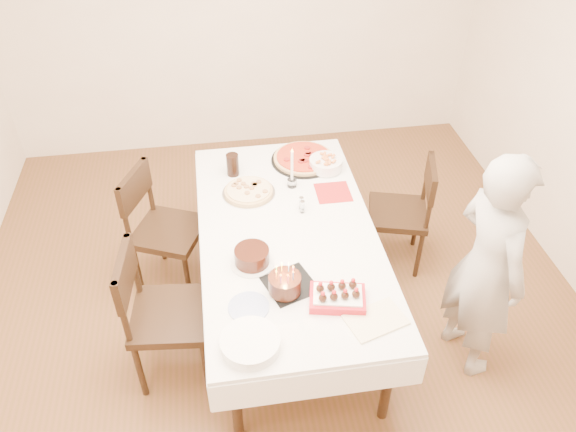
{
  "coord_description": "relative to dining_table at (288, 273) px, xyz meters",
  "views": [
    {
      "loc": [
        -0.36,
        -2.62,
        3.15
      ],
      "look_at": [
        0.07,
        0.11,
        0.88
      ],
      "focal_mm": 35.0,
      "sensor_mm": 36.0,
      "label": 1
    }
  ],
  "objects": [
    {
      "name": "floor",
      "position": [
        -0.07,
        -0.11,
        -0.38
      ],
      "size": [
        5.0,
        5.0,
        0.0
      ],
      "primitive_type": "plane",
      "color": "brown",
      "rests_on": "ground"
    },
    {
      "name": "wall_back",
      "position": [
        -0.07,
        2.39,
        0.98
      ],
      "size": [
        4.5,
        0.04,
        2.7
      ],
      "primitive_type": "cube",
      "color": "#F2E4CC",
      "rests_on": "floor"
    },
    {
      "name": "dining_table",
      "position": [
        0.0,
        0.0,
        0.0
      ],
      "size": [
        1.83,
        2.41,
        0.75
      ],
      "primitive_type": "cube",
      "rotation": [
        0.0,
        0.0,
        -0.36
      ],
      "color": "white",
      "rests_on": "floor"
    },
    {
      "name": "chair_right_savory",
      "position": [
        0.91,
        0.41,
        0.09
      ],
      "size": [
        0.58,
        0.58,
        0.92
      ],
      "primitive_type": null,
      "rotation": [
        0.0,
        0.0,
        -0.28
      ],
      "color": "black",
      "rests_on": "floor"
    },
    {
      "name": "chair_left_savory",
      "position": [
        -0.8,
        0.43,
        0.11
      ],
      "size": [
        0.66,
        0.66,
        0.98
      ],
      "primitive_type": null,
      "rotation": [
        0.0,
        0.0,
        2.73
      ],
      "color": "black",
      "rests_on": "floor"
    },
    {
      "name": "chair_left_dessert",
      "position": [
        -0.78,
        -0.38,
        0.13
      ],
      "size": [
        0.57,
        0.57,
        1.01
      ],
      "primitive_type": null,
      "rotation": [
        0.0,
        0.0,
        3.04
      ],
      "color": "black",
      "rests_on": "floor"
    },
    {
      "name": "person",
      "position": [
        1.11,
        -0.55,
        0.42
      ],
      "size": [
        0.5,
        0.65,
        1.59
      ],
      "primitive_type": "imported",
      "rotation": [
        0.0,
        0.0,
        1.79
      ],
      "color": "#B2AEA8",
      "rests_on": "floor"
    },
    {
      "name": "pizza_white",
      "position": [
        -0.21,
        0.45,
        0.4
      ],
      "size": [
        0.45,
        0.45,
        0.04
      ],
      "primitive_type": "cylinder",
      "rotation": [
        0.0,
        0.0,
        -0.22
      ],
      "color": "beige",
      "rests_on": "dining_table"
    },
    {
      "name": "pizza_pepperoni",
      "position": [
        0.25,
        0.8,
        0.4
      ],
      "size": [
        0.63,
        0.63,
        0.04
      ],
      "primitive_type": "cylinder",
      "rotation": [
        0.0,
        0.0,
        0.32
      ],
      "color": "red",
      "rests_on": "dining_table"
    },
    {
      "name": "red_placemat",
      "position": [
        0.38,
        0.37,
        0.38
      ],
      "size": [
        0.25,
        0.25,
        0.01
      ],
      "primitive_type": "cube",
      "rotation": [
        0.0,
        0.0,
        -0.01
      ],
      "color": "#B21E1E",
      "rests_on": "dining_table"
    },
    {
      "name": "pasta_bowl",
      "position": [
        0.39,
        0.67,
        0.42
      ],
      "size": [
        0.25,
        0.25,
        0.08
      ],
      "primitive_type": "cylinder",
      "rotation": [
        0.0,
        0.0,
        0.03
      ],
      "color": "white",
      "rests_on": "dining_table"
    },
    {
      "name": "taper_candle",
      "position": [
        0.1,
        0.49,
        0.54
      ],
      "size": [
        0.09,
        0.09,
        0.32
      ],
      "primitive_type": "cylinder",
      "rotation": [
        0.0,
        0.0,
        0.38
      ],
      "color": "white",
      "rests_on": "dining_table"
    },
    {
      "name": "shaker_pair",
      "position": [
        0.13,
        0.19,
        0.42
      ],
      "size": [
        0.09,
        0.09,
        0.09
      ],
      "primitive_type": null,
      "rotation": [
        0.0,
        0.0,
        0.15
      ],
      "color": "white",
      "rests_on": "dining_table"
    },
    {
      "name": "cola_glass",
      "position": [
        -0.3,
        0.71,
        0.46
      ],
      "size": [
        0.1,
        0.1,
        0.17
      ],
      "primitive_type": "cylinder",
      "rotation": [
        0.0,
        0.0,
        -0.09
      ],
      "color": "black",
      "rests_on": "dining_table"
    },
    {
      "name": "layer_cake",
      "position": [
        -0.26,
        -0.26,
        0.43
      ],
      "size": [
        0.29,
        0.29,
        0.11
      ],
      "primitive_type": "cylinder",
      "rotation": [
        0.0,
        0.0,
        0.08
      ],
      "color": "black",
      "rests_on": "dining_table"
    },
    {
      "name": "cake_board",
      "position": [
        -0.06,
        -0.47,
        0.38
      ],
      "size": [
        0.35,
        0.35,
        0.01
      ],
      "primitive_type": "cube",
      "rotation": [
        0.0,
        0.0,
        0.34
      ],
      "color": "black",
      "rests_on": "dining_table"
    },
    {
      "name": "birthday_cake",
      "position": [
        -0.1,
        -0.52,
        0.47
      ],
      "size": [
        0.22,
        0.22,
        0.17
      ],
      "primitive_type": "cylinder",
      "rotation": [
        0.0,
        0.0,
        -0.21
      ],
      "color": "#35160E",
      "rests_on": "dining_table"
    },
    {
      "name": "strawberry_box",
      "position": [
        0.18,
        -0.64,
        0.41
      ],
      "size": [
        0.35,
        0.27,
        0.08
      ],
      "primitive_type": null,
      "rotation": [
        0.0,
        0.0,
        -0.21
      ],
      "color": "#AF141F",
      "rests_on": "dining_table"
    },
    {
      "name": "box_lid",
      "position": [
        0.36,
        -0.81,
        0.38
      ],
      "size": [
        0.37,
        0.3,
        0.03
      ],
      "primitive_type": "cube",
      "rotation": [
        0.0,
        0.0,
        0.3
      ],
      "color": "beige",
      "rests_on": "dining_table"
    },
    {
      "name": "plate_stack",
      "position": [
        -0.34,
        -0.88,
        0.41
      ],
      "size": [
        0.33,
        0.33,
        0.06
      ],
      "primitive_type": "cylinder",
      "rotation": [
        0.0,
        0.0,
        0.03
      ],
      "color": "white",
      "rests_on": "dining_table"
    },
    {
      "name": "china_plate",
      "position": [
        -0.32,
        -0.61,
        0.38
      ],
      "size": [
        0.25,
        0.25,
        0.01
      ],
      "primitive_type": "cylinder",
      "rotation": [
        0.0,
        0.0,
        -0.09
      ],
      "color": "white",
      "rests_on": "dining_table"
    }
  ]
}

